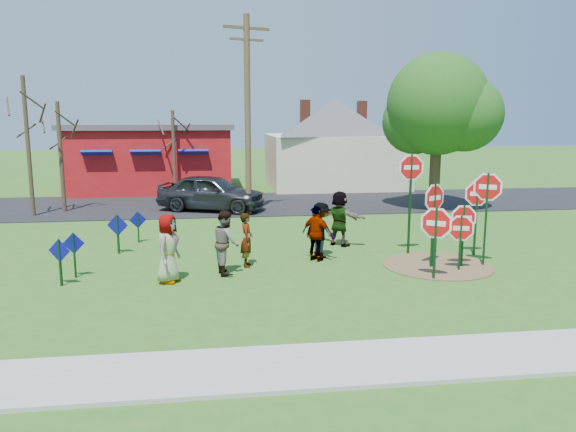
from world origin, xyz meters
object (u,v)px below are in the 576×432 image
at_px(stop_sign_d, 477,199).
at_px(suv, 211,192).
at_px(stop_sign_a, 436,228).
at_px(person_b, 247,240).
at_px(utility_pole, 248,112).
at_px(stop_sign_c, 487,197).
at_px(person_a, 168,248).
at_px(stop_sign_b, 411,178).
at_px(leafy_tree, 440,110).

bearing_deg(stop_sign_d, suv, 137.07).
xyz_separation_m(stop_sign_a, person_b, (-4.94, 2.02, -0.61)).
distance_m(stop_sign_d, utility_pole, 11.05).
relative_size(stop_sign_a, suv, 0.43).
height_order(stop_sign_c, suv, stop_sign_c).
bearing_deg(person_a, person_b, -37.30).
bearing_deg(stop_sign_b, stop_sign_d, -12.00).
distance_m(stop_sign_c, utility_pole, 11.83).
height_order(stop_sign_d, leafy_tree, leafy_tree).
bearing_deg(stop_sign_b, person_a, -166.53).
distance_m(stop_sign_a, stop_sign_c, 2.39).
xyz_separation_m(stop_sign_d, person_b, (-7.27, -0.41, -0.99)).
bearing_deg(stop_sign_b, stop_sign_a, -97.84).
bearing_deg(person_a, stop_sign_a, -74.39).
xyz_separation_m(person_a, suv, (1.15, 11.21, -0.05)).
xyz_separation_m(stop_sign_b, person_b, (-5.21, -0.76, -1.65)).
bearing_deg(utility_pole, stop_sign_d, -51.74).
distance_m(person_b, utility_pole, 9.60).
bearing_deg(stop_sign_b, utility_pole, 117.23).
height_order(stop_sign_a, stop_sign_d, stop_sign_d).
bearing_deg(stop_sign_b, suv, 121.97).
distance_m(person_a, leafy_tree, 15.81).
distance_m(stop_sign_a, utility_pole, 12.08).
relative_size(stop_sign_c, person_a, 1.57).
height_order(person_a, leafy_tree, leafy_tree).
xyz_separation_m(stop_sign_d, leafy_tree, (2.15, 8.36, 2.85)).
relative_size(stop_sign_d, person_b, 1.57).
bearing_deg(suv, stop_sign_c, -122.18).
relative_size(suv, leafy_tree, 0.68).
bearing_deg(stop_sign_a, stop_sign_d, 79.01).
height_order(stop_sign_a, leafy_tree, leafy_tree).
xyz_separation_m(stop_sign_d, utility_pole, (-6.63, 8.41, 2.75)).
xyz_separation_m(person_a, person_b, (2.16, 1.32, -0.13)).
distance_m(stop_sign_a, person_b, 5.38).
bearing_deg(person_b, stop_sign_a, -107.63).
bearing_deg(stop_sign_a, person_b, -169.55).
distance_m(stop_sign_c, stop_sign_d, 1.35).
distance_m(stop_sign_d, leafy_tree, 9.09).
xyz_separation_m(stop_sign_b, stop_sign_c, (1.73, -1.64, -0.41)).
relative_size(person_b, utility_pole, 0.19).
bearing_deg(stop_sign_a, utility_pole, 144.35).
height_order(person_a, person_b, person_a).
bearing_deg(leafy_tree, stop_sign_d, -104.42).
bearing_deg(stop_sign_a, suv, 149.27).
height_order(stop_sign_c, leafy_tree, leafy_tree).
relative_size(stop_sign_b, utility_pole, 0.39).
xyz_separation_m(stop_sign_b, stop_sign_d, (2.06, -0.35, -0.66)).
relative_size(person_a, utility_pole, 0.21).
xyz_separation_m(stop_sign_a, person_a, (-7.11, 0.70, -0.49)).
distance_m(stop_sign_a, leafy_tree, 12.12).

